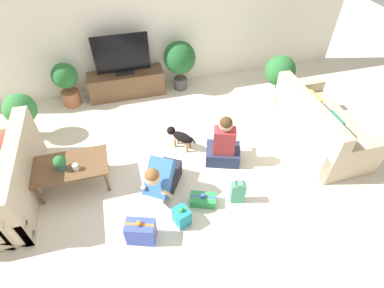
{
  "coord_description": "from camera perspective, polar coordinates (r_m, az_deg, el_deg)",
  "views": [
    {
      "loc": [
        -0.59,
        -2.94,
        3.51
      ],
      "look_at": [
        0.24,
        0.13,
        0.45
      ],
      "focal_mm": 28.0,
      "sensor_mm": 36.0,
      "label": 1
    }
  ],
  "objects": [
    {
      "name": "tv_console",
      "position": [
        6.21,
        -12.31,
        11.14
      ],
      "size": [
        1.46,
        0.43,
        0.49
      ],
      "color": "brown",
      "rests_on": "ground_plane"
    },
    {
      "name": "potted_plant_back_right",
      "position": [
        6.08,
        -2.36,
        15.78
      ],
      "size": [
        0.63,
        0.63,
        1.0
      ],
      "color": "#4C4C51",
      "rests_on": "ground_plane"
    },
    {
      "name": "tabletop_plant",
      "position": [
        4.41,
        -23.86,
        -3.2
      ],
      "size": [
        0.17,
        0.17,
        0.22
      ],
      "color": "#336B84",
      "rests_on": "coffee_table"
    },
    {
      "name": "gift_box_a",
      "position": [
        4.23,
        2.11,
        -10.56
      ],
      "size": [
        0.4,
        0.31,
        0.2
      ],
      "rotation": [
        0.0,
        0.0,
        -0.36
      ],
      "color": "#2D934C",
      "rests_on": "ground_plane"
    },
    {
      "name": "sofa_left",
      "position": [
        4.86,
        -32.24,
        -6.04
      ],
      "size": [
        0.89,
        1.8,
        0.87
      ],
      "rotation": [
        0.0,
        0.0,
        -1.57
      ],
      "color": "#C6B293",
      "rests_on": "ground_plane"
    },
    {
      "name": "gift_box_b",
      "position": [
        3.9,
        -9.72,
        -16.13
      ],
      "size": [
        0.41,
        0.31,
        0.4
      ],
      "rotation": [
        0.0,
        0.0,
        -0.33
      ],
      "color": "#3D51BC",
      "rests_on": "ground_plane"
    },
    {
      "name": "wall_back",
      "position": [
        6.02,
        -9.0,
        21.87
      ],
      "size": [
        8.4,
        0.06,
        2.6
      ],
      "color": "white",
      "rests_on": "ground_plane"
    },
    {
      "name": "coffee_table",
      "position": [
        4.53,
        -22.13,
        -4.09
      ],
      "size": [
        1.03,
        0.59,
        0.42
      ],
      "color": "brown",
      "rests_on": "ground_plane"
    },
    {
      "name": "ground_plane",
      "position": [
        4.62,
        -2.43,
        -5.64
      ],
      "size": [
        16.0,
        16.0,
        0.0
      ],
      "primitive_type": "plane",
      "color": "beige"
    },
    {
      "name": "potted_plant_corner_right",
      "position": [
        5.94,
        16.33,
        12.73
      ],
      "size": [
        0.56,
        0.56,
        0.94
      ],
      "color": "beige",
      "rests_on": "ground_plane"
    },
    {
      "name": "gift_bag_a",
      "position": [
        4.21,
        8.74,
        -9.06
      ],
      "size": [
        0.21,
        0.15,
        0.39
      ],
      "rotation": [
        0.0,
        0.0,
        -0.22
      ],
      "color": "#4CA384",
      "rests_on": "ground_plane"
    },
    {
      "name": "gift_box_c",
      "position": [
        4.01,
        -1.97,
        -13.59
      ],
      "size": [
        0.24,
        0.25,
        0.32
      ],
      "rotation": [
        0.0,
        0.0,
        0.34
      ],
      "color": "teal",
      "rests_on": "ground_plane"
    },
    {
      "name": "potted_plant_back_left",
      "position": [
        6.12,
        -22.83,
        10.95
      ],
      "size": [
        0.47,
        0.47,
        0.86
      ],
      "color": "#A36042",
      "rests_on": "ground_plane"
    },
    {
      "name": "person_sitting",
      "position": [
        4.59,
        6.04,
        -0.27
      ],
      "size": [
        0.62,
        0.59,
        0.9
      ],
      "rotation": [
        0.0,
        0.0,
        2.8
      ],
      "color": "#283351",
      "rests_on": "ground_plane"
    },
    {
      "name": "sofa_right",
      "position": [
        5.35,
        23.1,
        3.09
      ],
      "size": [
        0.89,
        1.8,
        0.87
      ],
      "rotation": [
        0.0,
        0.0,
        1.57
      ],
      "color": "#C6B293",
      "rests_on": "ground_plane"
    },
    {
      "name": "person_kneeling",
      "position": [
        4.13,
        -5.73,
        -6.26
      ],
      "size": [
        0.67,
        0.83,
        0.81
      ],
      "rotation": [
        0.0,
        0.0,
        -0.54
      ],
      "color": "#23232D",
      "rests_on": "ground_plane"
    },
    {
      "name": "mug",
      "position": [
        4.38,
        -21.28,
        -4.11
      ],
      "size": [
        0.12,
        0.08,
        0.09
      ],
      "color": "silver",
      "rests_on": "coffee_table"
    },
    {
      "name": "potted_plant_corner_left",
      "position": [
        5.58,
        -29.78,
        5.44
      ],
      "size": [
        0.51,
        0.51,
        0.85
      ],
      "color": "#A36042",
      "rests_on": "ground_plane"
    },
    {
      "name": "tv",
      "position": [
        5.93,
        -13.18,
        15.93
      ],
      "size": [
        1.02,
        0.2,
        0.76
      ],
      "color": "black",
      "rests_on": "tv_console"
    },
    {
      "name": "dog",
      "position": [
        4.87,
        -2.35,
        1.51
      ],
      "size": [
        0.41,
        0.43,
        0.34
      ],
      "rotation": [
        0.0,
        0.0,
        3.9
      ],
      "color": "black",
      "rests_on": "ground_plane"
    }
  ]
}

